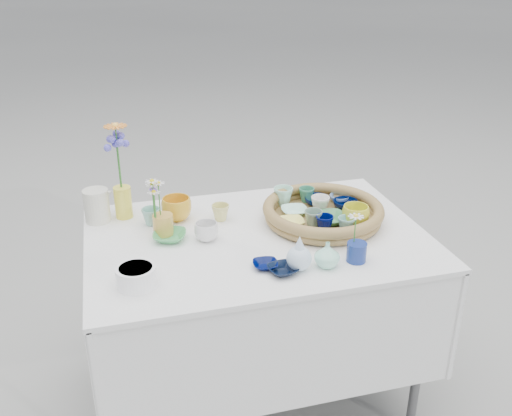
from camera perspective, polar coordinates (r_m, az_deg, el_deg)
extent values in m
plane|color=#9E9E95|center=(2.58, 0.12, -18.02)|extent=(80.00, 80.00, 0.00)
imported|color=#01123F|center=(2.36, 6.11, 0.73)|extent=(0.13, 0.13, 0.03)
imported|color=#000B31|center=(2.35, 8.92, 0.38)|extent=(0.11, 0.11, 0.03)
imported|color=yellow|center=(2.19, 9.93, -0.77)|extent=(0.13, 0.13, 0.08)
imported|color=#418250|center=(2.21, 7.32, -1.11)|extent=(0.14, 0.14, 0.03)
imported|color=gray|center=(2.17, 5.76, -1.06)|extent=(0.09, 0.09, 0.06)
imported|color=#B3EDD6|center=(2.27, 3.85, -0.31)|extent=(0.11, 0.11, 0.03)
imported|color=#A7E9D2|center=(2.34, 2.74, 1.18)|extent=(0.09, 0.09, 0.07)
imported|color=silver|center=(2.28, 6.44, 0.32)|extent=(0.10, 0.10, 0.07)
imported|color=#779ED7|center=(2.41, 8.36, 0.99)|extent=(0.10, 0.10, 0.03)
imported|color=#010948|center=(2.14, 6.85, -1.55)|extent=(0.08, 0.08, 0.06)
imported|color=#FFF772|center=(2.18, 3.58, -1.41)|extent=(0.10, 0.10, 0.02)
imported|color=#76B3AB|center=(2.14, 9.00, -1.66)|extent=(0.07, 0.07, 0.06)
imported|color=#35805F|center=(2.38, 5.07, 1.34)|extent=(0.08, 0.08, 0.06)
imported|color=gold|center=(2.27, -7.95, -0.08)|extent=(0.16, 0.16, 0.09)
imported|color=#D4CD74|center=(2.25, -3.56, -0.44)|extent=(0.07, 0.07, 0.07)
imported|color=#47A75F|center=(2.13, -8.63, -2.81)|extent=(0.15, 0.15, 0.03)
imported|color=silver|center=(2.10, -4.99, -2.36)|extent=(0.09, 0.09, 0.07)
imported|color=#00093E|center=(1.93, 0.94, -5.70)|extent=(0.09, 0.09, 0.02)
imported|color=#7CB8A4|center=(2.25, -10.44, -0.84)|extent=(0.10, 0.10, 0.07)
imported|color=black|center=(1.90, 2.70, -6.20)|extent=(0.11, 0.11, 0.02)
imported|color=#9DECCC|center=(1.93, 7.13, -4.64)|extent=(0.10, 0.10, 0.09)
cylinder|color=navy|center=(1.99, 10.02, -4.36)|extent=(0.08, 0.08, 0.07)
cylinder|color=yellow|center=(2.32, -13.14, 0.57)|extent=(0.07, 0.07, 0.13)
cylinder|color=gold|center=(2.16, -9.27, -1.67)|extent=(0.08, 0.08, 0.08)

